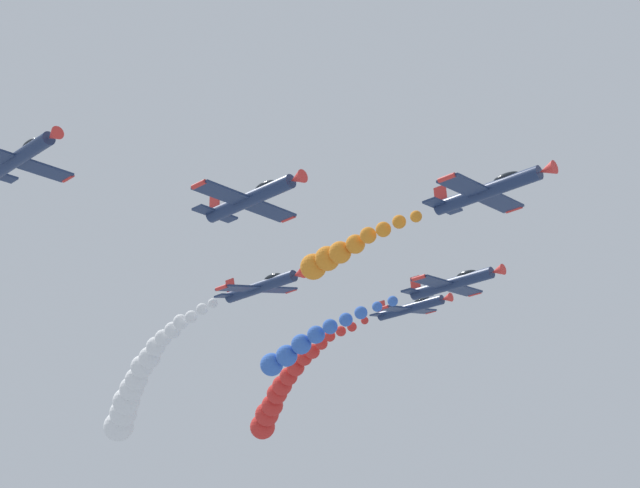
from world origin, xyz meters
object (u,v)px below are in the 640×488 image
at_px(airplane_left_outer, 262,286).
at_px(airplane_trailing, 19,157).
at_px(airplane_left_inner, 453,283).
at_px(airplane_right_outer, 411,308).
at_px(airplane_right_inner, 251,198).
at_px(airplane_lead, 488,190).

xyz_separation_m(airplane_left_outer, airplane_trailing, (25.53, -0.29, 3.96)).
distance_m(airplane_left_inner, airplane_right_outer, 18.62).
height_order(airplane_right_inner, airplane_right_outer, airplane_right_outer).
distance_m(airplane_lead, airplane_right_inner, 17.95).
xyz_separation_m(airplane_left_inner, airplane_right_outer, (-11.90, -13.86, 3.64)).
bearing_deg(airplane_lead, airplane_left_outer, -93.22).
bearing_deg(airplane_trailing, airplane_right_outer, 179.85).
bearing_deg(airplane_left_inner, airplane_lead, 43.41).
bearing_deg(airplane_lead, airplane_trailing, -47.93).
bearing_deg(airplane_lead, airplane_left_inner, -136.59).
height_order(airplane_left_inner, airplane_trailing, airplane_trailing).
distance_m(airplane_right_inner, airplane_right_outer, 39.03).
relative_size(airplane_lead, airplane_left_inner, 1.00).
height_order(airplane_left_outer, airplane_trailing, airplane_trailing).
height_order(airplane_lead, airplane_left_outer, airplane_lead).
xyz_separation_m(airplane_right_inner, airplane_left_outer, (-12.96, -12.55, -0.60)).
bearing_deg(airplane_left_inner, airplane_right_outer, -130.65).
relative_size(airplane_left_inner, airplane_right_inner, 1.00).
height_order(airplane_lead, airplane_right_inner, airplane_lead).
height_order(airplane_right_outer, airplane_trailing, airplane_trailing).
distance_m(airplane_lead, airplane_right_outer, 36.77).
relative_size(airplane_right_outer, airplane_trailing, 1.00).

